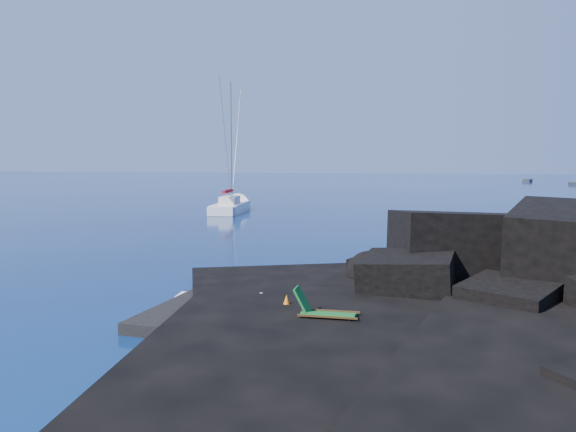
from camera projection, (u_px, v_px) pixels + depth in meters
name	position (u px, v px, depth m)	size (l,w,h in m)	color
ground	(151.00, 316.00, 17.88)	(400.00, 400.00, 0.00)	#030C34
headland	(566.00, 314.00, 18.09)	(24.00, 24.00, 3.60)	black
beach	(293.00, 320.00, 17.43)	(8.50, 6.00, 0.70)	black
surf_foam	(329.00, 289.00, 21.70)	(10.00, 8.00, 0.06)	white
sailboat	(231.00, 212.00, 53.99)	(2.49, 11.90, 12.47)	white
deck_chair	(329.00, 306.00, 15.50)	(1.71, 0.75, 1.17)	#166327
towel	(247.00, 300.00, 18.37)	(1.84, 0.87, 0.05)	silver
sunbather	(247.00, 296.00, 18.36)	(1.74, 0.47, 0.26)	tan
marker_cone	(287.00, 304.00, 16.91)	(0.37, 0.37, 0.57)	orange
distant_boat_a	(527.00, 182.00, 129.35)	(1.50, 4.81, 0.64)	#27272C
distant_boat_b	(573.00, 185.00, 113.35)	(1.22, 3.93, 0.52)	#25252A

